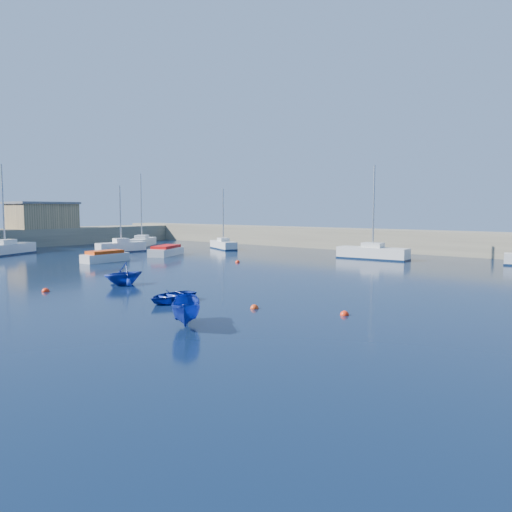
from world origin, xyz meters
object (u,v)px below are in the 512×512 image
Objects in this scene: brick_shed_a at (42,216)px; sailboat_6 at (373,253)px; sailboat_3 at (121,247)px; dinghy_left at (123,274)px; motorboat_2 at (166,251)px; dinghy_center at (171,296)px; sailboat_4 at (142,242)px; dinghy_right at (187,311)px; motorboat_1 at (105,257)px; sailboat_2 at (5,249)px; sailboat_5 at (223,245)px.

brick_shed_a is 46.25m from sailboat_6.
sailboat_3 is 26.46m from dinghy_left.
motorboat_2 reaches higher than dinghy_center.
brick_shed_a is 15.10m from sailboat_4.
sailboat_6 is 2.90× the size of dinghy_right.
brick_shed_a reaches higher than motorboat_2.
sailboat_6 is at bearing 57.96° from dinghy_right.
sailboat_3 reaches higher than dinghy_right.
dinghy_left is (13.59, -7.64, 0.22)m from motorboat_1.
sailboat_4 reaches higher than sailboat_6.
sailboat_6 reaches higher than brick_shed_a.
brick_shed_a is 0.80× the size of sailboat_2.
dinghy_left is at bearing -20.67° from brick_shed_a.
sailboat_4 reaches higher than brick_shed_a.
motorboat_1 is at bearing 108.68° from dinghy_right.
motorboat_1 is (-18.66, -19.00, -0.14)m from sailboat_6.
sailboat_3 reaches higher than motorboat_2.
sailboat_3 is 1.37× the size of motorboat_2.
sailboat_5 reaches higher than dinghy_center.
sailboat_3 is at bearing 29.81° from sailboat_2.
sailboat_6 is at bearing -29.36° from sailboat_4.
sailboat_3 is 2.39× the size of dinghy_right.
sailboat_4 is at bearing 145.10° from dinghy_left.
dinghy_left is at bearing 165.34° from sailboat_6.
sailboat_4 is 3.46× the size of dinghy_left.
motorboat_1 is 15.59m from dinghy_left.
motorboat_1 is 1.63× the size of dinghy_left.
sailboat_6 reaches higher than dinghy_center.
motorboat_1 is 8.27m from motorboat_2.
motorboat_2 is 2.01× the size of dinghy_left.
sailboat_6 is at bearing 84.00° from dinghy_left.
motorboat_2 is 21.37m from dinghy_left.
motorboat_2 is (-0.71, 8.24, 0.00)m from motorboat_1.
sailboat_3 is at bearing 177.86° from sailboat_5.
sailboat_2 is 40.15m from sailboat_6.
sailboat_2 is 3.06× the size of dinghy_right.
sailboat_4 reaches higher than dinghy_right.
sailboat_4 is 3.23× the size of dinghy_center.
sailboat_5 is 2.52× the size of dinghy_center.
dinghy_left is (21.65, -15.21, 0.10)m from sailboat_3.
dinghy_center is at bearing -20.01° from brick_shed_a.
dinghy_center is 0.93× the size of dinghy_right.
dinghy_left is 0.87× the size of dinghy_right.
motorboat_1 is at bearing -15.67° from brick_shed_a.
sailboat_4 reaches higher than dinghy_center.
dinghy_center is at bearing 101.22° from dinghy_right.
sailboat_6 reaches higher than sailboat_3.
dinghy_center is at bearing -23.86° from sailboat_3.
sailboat_3 is 0.80× the size of sailboat_4.
sailboat_5 is 42.08m from dinghy_right.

